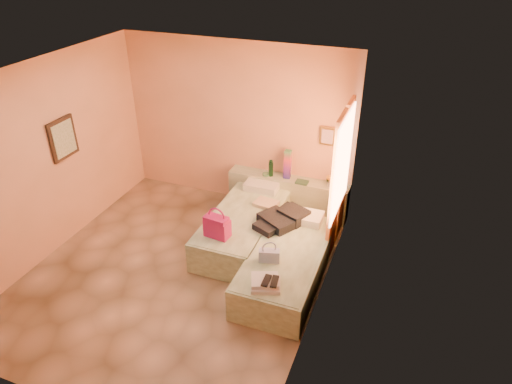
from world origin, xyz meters
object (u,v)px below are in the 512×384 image
headboard_ledge (288,195)px  towel_stack (266,283)px  bed_right (287,266)px  magenta_handbag (217,226)px  bed_left (244,227)px  water_bottle (271,168)px  flower_vase (331,180)px  blue_handbag (269,256)px  green_book (302,182)px

headboard_ledge → towel_stack: bearing=-78.7°
bed_right → magenta_handbag: (-1.03, -0.01, 0.41)m
headboard_ledge → bed_left: size_ratio=1.02×
water_bottle → flower_vase: bearing=-1.1°
flower_vase → blue_handbag: size_ratio=0.91×
bed_left → magenta_handbag: size_ratio=5.71×
water_bottle → flower_vase: water_bottle is taller
headboard_ledge → green_book: size_ratio=10.19×
water_bottle → magenta_handbag: size_ratio=0.79×
headboard_ledge → flower_vase: 0.85m
towel_stack → blue_handbag: bearing=104.9°
flower_vase → blue_handbag: (-0.36, -1.94, -0.19)m
water_bottle → magenta_handbag: 1.71m
headboard_ledge → water_bottle: 0.55m
magenta_handbag → bed_right: bearing=6.9°
magenta_handbag → flower_vase: bearing=59.9°
magenta_handbag → blue_handbag: bearing=-11.0°
headboard_ledge → flower_vase: bearing=-3.5°
water_bottle → blue_handbag: (0.67, -1.96, -0.20)m
headboard_ledge → towel_stack: headboard_ledge is taller
water_bottle → towel_stack: bearing=-71.9°
flower_vase → magenta_handbag: size_ratio=0.69×
headboard_ledge → water_bottle: bearing=-175.3°
green_book → flower_vase: flower_vase is taller
magenta_handbag → green_book: bearing=71.3°
bed_right → towel_stack: towel_stack is taller
headboard_ledge → green_book: bearing=-17.1°
green_book → blue_handbag: size_ratio=0.75×
bed_left → bed_right: same height
bed_left → bed_right: (0.90, -0.65, 0.00)m
towel_stack → bed_left: bearing=121.6°
towel_stack → water_bottle: bearing=108.1°
headboard_ledge → bed_left: headboard_ledge is taller
flower_vase → magenta_handbag: 2.07m
flower_vase → green_book: bearing=-175.7°
green_book → headboard_ledge: bearing=163.9°
bed_left → bed_right: 1.11m
bed_left → blue_handbag: bearing=-52.0°
bed_left → towel_stack: (0.87, -1.41, 0.30)m
green_book → magenta_handbag: magenta_handbag is taller
bed_right → water_bottle: water_bottle is taller
flower_vase → blue_handbag: bearing=-100.4°
bed_left → magenta_handbag: magenta_handbag is taller
magenta_handbag → towel_stack: (0.99, -0.74, -0.11)m
green_book → blue_handbag: 1.91m
blue_handbag → bed_left: bearing=112.1°
headboard_ledge → blue_handbag: size_ratio=7.65×
magenta_handbag → towel_stack: 1.25m
headboard_ledge → water_bottle: size_ratio=7.36×
green_book → towel_stack: (0.23, -2.38, -0.12)m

